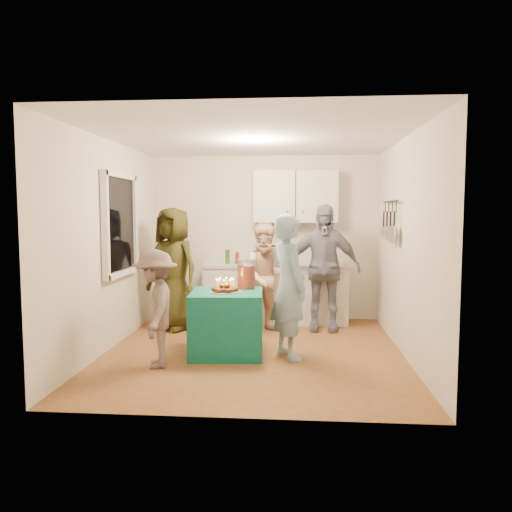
# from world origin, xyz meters

# --- Properties ---
(floor) EXTENTS (4.00, 4.00, 0.00)m
(floor) POSITION_xyz_m (0.00, 0.00, 0.00)
(floor) COLOR brown
(floor) RESTS_ON ground
(ceiling) EXTENTS (4.00, 4.00, 0.00)m
(ceiling) POSITION_xyz_m (0.00, 0.00, 2.60)
(ceiling) COLOR white
(ceiling) RESTS_ON floor
(back_wall) EXTENTS (3.60, 3.60, 0.00)m
(back_wall) POSITION_xyz_m (0.00, 2.00, 1.30)
(back_wall) COLOR silver
(back_wall) RESTS_ON floor
(left_wall) EXTENTS (4.00, 4.00, 0.00)m
(left_wall) POSITION_xyz_m (-1.80, 0.00, 1.30)
(left_wall) COLOR silver
(left_wall) RESTS_ON floor
(right_wall) EXTENTS (4.00, 4.00, 0.00)m
(right_wall) POSITION_xyz_m (1.80, 0.00, 1.30)
(right_wall) COLOR silver
(right_wall) RESTS_ON floor
(window_night) EXTENTS (0.04, 1.00, 1.20)m
(window_night) POSITION_xyz_m (-1.77, 0.30, 1.55)
(window_night) COLOR black
(window_night) RESTS_ON left_wall
(counter) EXTENTS (2.20, 0.58, 0.86)m
(counter) POSITION_xyz_m (0.20, 1.70, 0.43)
(counter) COLOR white
(counter) RESTS_ON floor
(countertop) EXTENTS (2.24, 0.62, 0.05)m
(countertop) POSITION_xyz_m (0.20, 1.70, 0.89)
(countertop) COLOR beige
(countertop) RESTS_ON counter
(upper_cabinet) EXTENTS (1.30, 0.30, 0.80)m
(upper_cabinet) POSITION_xyz_m (0.50, 1.85, 1.95)
(upper_cabinet) COLOR white
(upper_cabinet) RESTS_ON back_wall
(pot_rack) EXTENTS (0.12, 1.00, 0.60)m
(pot_rack) POSITION_xyz_m (1.72, 0.70, 1.60)
(pot_rack) COLOR black
(pot_rack) RESTS_ON right_wall
(microwave) EXTENTS (0.53, 0.38, 0.28)m
(microwave) POSITION_xyz_m (0.14, 1.70, 1.05)
(microwave) COLOR white
(microwave) RESTS_ON countertop
(party_table) EXTENTS (0.91, 0.91, 0.76)m
(party_table) POSITION_xyz_m (-0.32, -0.12, 0.38)
(party_table) COLOR #0E6252
(party_table) RESTS_ON floor
(donut_cake) EXTENTS (0.38, 0.38, 0.18)m
(donut_cake) POSITION_xyz_m (-0.33, -0.17, 0.85)
(donut_cake) COLOR #381C0C
(donut_cake) RESTS_ON party_table
(punch_jar) EXTENTS (0.22, 0.22, 0.34)m
(punch_jar) POSITION_xyz_m (-0.11, 0.14, 0.93)
(punch_jar) COLOR red
(punch_jar) RESTS_ON party_table
(man_birthday) EXTENTS (0.65, 0.73, 1.69)m
(man_birthday) POSITION_xyz_m (0.43, -0.21, 0.84)
(man_birthday) COLOR #88ADC6
(man_birthday) RESTS_ON floor
(woman_back_left) EXTENTS (1.03, 0.91, 1.78)m
(woman_back_left) POSITION_xyz_m (-1.27, 1.10, 0.89)
(woman_back_left) COLOR #4D4916
(woman_back_left) RESTS_ON floor
(woman_back_center) EXTENTS (0.91, 0.80, 1.55)m
(woman_back_center) POSITION_xyz_m (0.10, 1.02, 0.78)
(woman_back_center) COLOR tan
(woman_back_center) RESTS_ON floor
(woman_back_right) EXTENTS (1.10, 0.51, 1.82)m
(woman_back_right) POSITION_xyz_m (0.90, 1.21, 0.91)
(woman_back_right) COLOR black
(woman_back_right) RESTS_ON floor
(child_near_left) EXTENTS (0.67, 0.93, 1.30)m
(child_near_left) POSITION_xyz_m (-1.03, -0.68, 0.65)
(child_near_left) COLOR brown
(child_near_left) RESTS_ON floor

